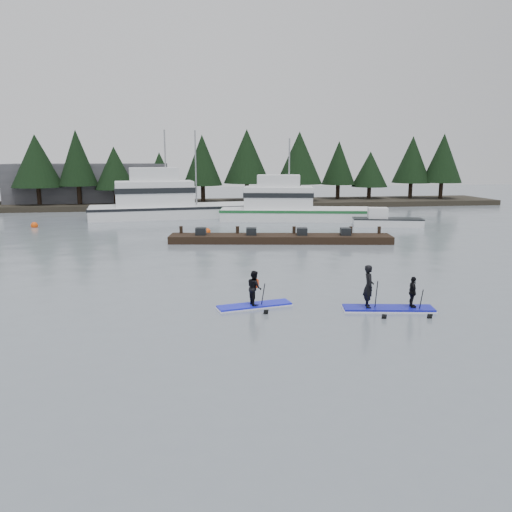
{
  "coord_description": "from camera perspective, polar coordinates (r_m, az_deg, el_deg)",
  "views": [
    {
      "loc": [
        -3.59,
        -17.46,
        5.87
      ],
      "look_at": [
        0.0,
        6.0,
        1.1
      ],
      "focal_mm": 35.0,
      "sensor_mm": 36.0,
      "label": 1
    }
  ],
  "objects": [
    {
      "name": "paddleboard_solo",
      "position": [
        19.69,
        -0.18,
        -4.3
      ],
      "size": [
        3.04,
        1.27,
        1.9
      ],
      "rotation": [
        0.0,
        0.0,
        0.19
      ],
      "color": "#171CD8",
      "rests_on": "ground"
    },
    {
      "name": "buoy_a",
      "position": [
        45.79,
        -23.98,
        3.01
      ],
      "size": [
        0.57,
        0.57,
        0.57
      ],
      "primitive_type": "sphere",
      "color": "#E7490B",
      "rests_on": "ground"
    },
    {
      "name": "far_shore",
      "position": [
        59.83,
        -5.25,
        5.97
      ],
      "size": [
        70.0,
        8.0,
        0.6
      ],
      "primitive_type": "cube",
      "color": "#2D281E",
      "rests_on": "ground"
    },
    {
      "name": "treeline",
      "position": [
        59.86,
        -5.24,
        5.68
      ],
      "size": [
        60.0,
        4.0,
        8.0
      ],
      "primitive_type": null,
      "color": "black",
      "rests_on": "ground"
    },
    {
      "name": "fishing_boat_large",
      "position": [
        49.43,
        -9.78,
        5.18
      ],
      "size": [
        16.53,
        6.31,
        9.27
      ],
      "rotation": [
        0.0,
        0.0,
        0.12
      ],
      "color": "white",
      "rests_on": "ground"
    },
    {
      "name": "buoy_c",
      "position": [
        46.87,
        8.25,
        4.05
      ],
      "size": [
        0.55,
        0.55,
        0.55
      ],
      "primitive_type": "sphere",
      "color": "#E7490B",
      "rests_on": "ground"
    },
    {
      "name": "buoy_b",
      "position": [
        38.61,
        -5.61,
        2.56
      ],
      "size": [
        0.56,
        0.56,
        0.56
      ],
      "primitive_type": "sphere",
      "color": "#E7490B",
      "rests_on": "ground"
    },
    {
      "name": "fishing_boat_medium",
      "position": [
        46.87,
        4.1,
        4.86
      ],
      "size": [
        14.38,
        6.58,
        8.34
      ],
      "rotation": [
        0.0,
        0.0,
        -0.2
      ],
      "color": "white",
      "rests_on": "ground"
    },
    {
      "name": "ground",
      "position": [
        18.77,
        2.79,
        -6.87
      ],
      "size": [
        160.0,
        160.0,
        0.0
      ],
      "primitive_type": "plane",
      "color": "slate",
      "rests_on": "ground"
    },
    {
      "name": "floating_dock",
      "position": [
        34.57,
        2.79,
        2.0
      ],
      "size": [
        15.41,
        4.49,
        0.51
      ],
      "primitive_type": "cube",
      "rotation": [
        0.0,
        0.0,
        -0.16
      ],
      "color": "black",
      "rests_on": "ground"
    },
    {
      "name": "skiff",
      "position": [
        43.97,
        14.8,
        3.75
      ],
      "size": [
        6.0,
        3.09,
        0.67
      ],
      "primitive_type": "cube",
      "rotation": [
        0.0,
        0.0,
        -0.25
      ],
      "color": "white",
      "rests_on": "ground"
    },
    {
      "name": "waterfront_building",
      "position": [
        62.43,
        -18.45,
        7.69
      ],
      "size": [
        18.0,
        6.0,
        5.0
      ],
      "primitive_type": "cube",
      "color": "#4C4C51",
      "rests_on": "ground"
    },
    {
      "name": "paddleboard_duo",
      "position": [
        19.94,
        14.71,
        -4.38
      ],
      "size": [
        3.55,
        1.54,
        2.26
      ],
      "rotation": [
        0.0,
        0.0,
        -0.17
      ],
      "color": "#1215A9",
      "rests_on": "ground"
    }
  ]
}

